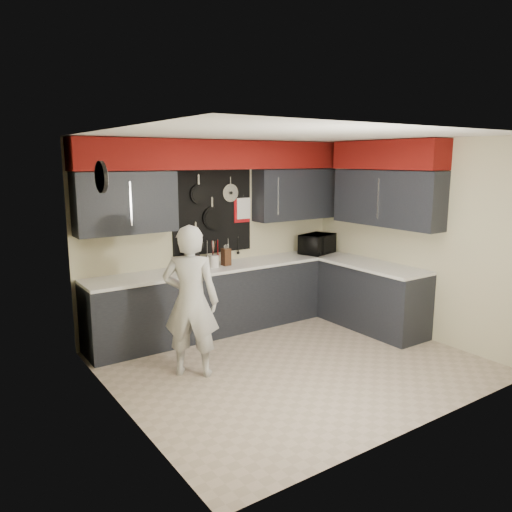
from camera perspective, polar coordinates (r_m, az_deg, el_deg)
ground at (r=5.98m, az=4.10°, el=-12.11°), size 4.00×4.00×0.00m
back_wall_assembly at (r=6.83m, az=-4.04°, el=8.18°), size 4.00×0.36×2.60m
right_wall_assembly at (r=6.99m, az=15.05°, el=7.35°), size 0.36×3.50×2.60m
left_wall_assembly at (r=4.65m, az=-15.44°, el=-1.93°), size 0.05×3.50×2.60m
base_cabinets at (r=6.95m, az=1.54°, el=-4.73°), size 3.95×2.20×0.92m
microwave at (r=7.68m, az=7.01°, el=1.38°), size 0.63×0.52×0.30m
knife_block at (r=6.80m, az=-3.44°, el=-0.10°), size 0.11×0.11×0.23m
utensil_crock at (r=6.68m, az=-4.81°, el=-0.61°), size 0.13×0.13×0.16m
coffee_maker at (r=6.62m, az=-7.16°, el=0.17°), size 0.26×0.29×0.36m
person at (r=5.45m, az=-7.46°, el=-5.16°), size 0.73×0.70×1.67m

